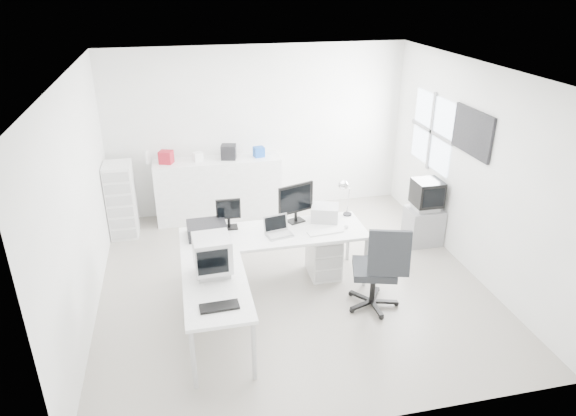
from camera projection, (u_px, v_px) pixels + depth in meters
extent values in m
cube|color=beige|center=(291.00, 281.00, 6.97)|extent=(5.00, 5.00, 0.01)
cube|color=white|center=(292.00, 71.00, 5.80)|extent=(5.00, 5.00, 0.01)
cube|color=white|center=(258.00, 131.00, 8.61)|extent=(5.00, 0.02, 2.80)
cube|color=white|center=(80.00, 203.00, 5.90)|extent=(0.02, 5.00, 2.80)
cube|color=white|center=(473.00, 170.00, 6.88)|extent=(0.02, 5.00, 2.80)
cube|color=white|center=(324.00, 255.00, 7.01)|extent=(0.40, 0.50, 0.60)
cube|color=black|center=(207.00, 229.00, 6.53)|extent=(0.50, 0.39, 0.17)
cube|color=white|center=(325.00, 232.00, 6.63)|extent=(0.48, 0.19, 0.02)
sphere|color=white|center=(346.00, 227.00, 6.73)|extent=(0.06, 0.06, 0.06)
cube|color=#AAAAAA|center=(325.00, 213.00, 6.94)|extent=(0.44, 0.41, 0.21)
cube|color=black|center=(219.00, 307.00, 5.14)|extent=(0.40, 0.17, 0.03)
cube|color=gray|center=(423.00, 226.00, 7.86)|extent=(0.52, 0.42, 0.57)
cube|color=white|center=(219.00, 189.00, 8.60)|extent=(2.07, 0.52, 1.03)
cube|color=maroon|center=(166.00, 157.00, 8.18)|extent=(0.25, 0.24, 0.20)
cube|color=white|center=(198.00, 157.00, 8.29)|extent=(0.18, 0.17, 0.14)
cube|color=black|center=(229.00, 152.00, 8.37)|extent=(0.28, 0.26, 0.23)
cube|color=#174AA5|center=(259.00, 152.00, 8.49)|extent=(0.19, 0.18, 0.17)
cylinder|color=white|center=(147.00, 157.00, 8.16)|extent=(0.07, 0.07, 0.22)
cube|color=white|center=(121.00, 200.00, 7.97)|extent=(0.42, 0.49, 1.19)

